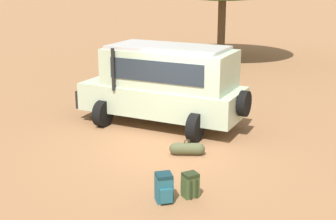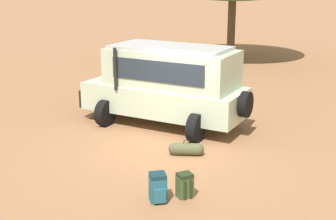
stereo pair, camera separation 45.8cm
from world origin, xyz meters
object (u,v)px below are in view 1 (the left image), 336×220
object	(u,v)px
duffel_bag_low_black_case	(187,149)
backpack_beside_front_wheel	(164,188)
backpack_cluster_center	(190,185)
safari_vehicle	(165,84)

from	to	relation	value
duffel_bag_low_black_case	backpack_beside_front_wheel	bearing A→B (deg)	-78.66
backpack_beside_front_wheel	backpack_cluster_center	xyz separation A→B (m)	(0.41, 0.41, -0.04)
backpack_beside_front_wheel	duffel_bag_low_black_case	bearing A→B (deg)	101.34
safari_vehicle	duffel_bag_low_black_case	size ratio (longest dim) A/B	6.18
safari_vehicle	duffel_bag_low_black_case	bearing A→B (deg)	-53.05
backpack_cluster_center	duffel_bag_low_black_case	bearing A→B (deg)	113.11
safari_vehicle	backpack_beside_front_wheel	bearing A→B (deg)	-65.99
duffel_bag_low_black_case	safari_vehicle	bearing A→B (deg)	126.95
backpack_cluster_center	duffel_bag_low_black_case	distance (m)	2.35
safari_vehicle	backpack_cluster_center	size ratio (longest dim) A/B	10.19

